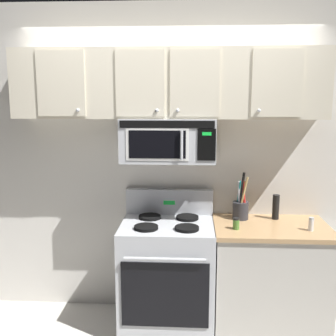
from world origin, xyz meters
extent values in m
cube|color=silver|center=(0.00, 0.79, 1.35)|extent=(5.20, 0.10, 2.70)
cube|color=#B7BABF|center=(0.00, 0.42, 0.45)|extent=(0.76, 0.64, 0.90)
cube|color=black|center=(0.00, 0.09, 0.44)|extent=(0.67, 0.01, 0.52)
cylinder|color=#B7BABF|center=(0.00, 0.06, 0.74)|extent=(0.61, 0.03, 0.03)
cube|color=#B7BABF|center=(0.00, 0.70, 1.01)|extent=(0.76, 0.07, 0.22)
cube|color=#19D83F|center=(0.00, 0.67, 1.01)|extent=(0.10, 0.00, 0.04)
cylinder|color=black|center=(-0.16, 0.28, 0.91)|extent=(0.19, 0.19, 0.02)
cylinder|color=black|center=(0.16, 0.28, 0.91)|extent=(0.19, 0.19, 0.02)
cylinder|color=black|center=(-0.16, 0.56, 0.91)|extent=(0.19, 0.19, 0.02)
cylinder|color=black|center=(0.16, 0.56, 0.91)|extent=(0.19, 0.19, 0.02)
cube|color=#B7BABF|center=(0.00, 0.54, 1.57)|extent=(0.76, 0.39, 0.35)
cube|color=black|center=(0.00, 0.35, 1.72)|extent=(0.73, 0.01, 0.06)
cube|color=white|center=(-0.07, 0.35, 1.56)|extent=(0.49, 0.01, 0.25)
cube|color=black|center=(-0.08, 0.34, 1.56)|extent=(0.44, 0.01, 0.22)
cube|color=black|center=(0.30, 0.35, 1.56)|extent=(0.14, 0.01, 0.25)
cube|color=#19D83F|center=(0.30, 0.34, 1.65)|extent=(0.07, 0.00, 0.03)
cylinder|color=#B7BABF|center=(0.11, 0.32, 1.56)|extent=(0.02, 0.02, 0.23)
cube|color=beige|center=(0.00, 0.57, 2.02)|extent=(2.50, 0.33, 0.55)
cube|color=beige|center=(-0.83, 0.40, 2.02)|extent=(0.38, 0.01, 0.51)
sphere|color=#B7BABF|center=(-0.70, 0.39, 1.82)|extent=(0.03, 0.03, 0.03)
cube|color=beige|center=(-0.21, 0.40, 2.02)|extent=(0.38, 0.01, 0.51)
sphere|color=#B7BABF|center=(-0.08, 0.39, 1.82)|extent=(0.03, 0.03, 0.03)
cube|color=beige|center=(0.21, 0.40, 2.02)|extent=(0.38, 0.01, 0.51)
sphere|color=#B7BABF|center=(0.08, 0.39, 1.82)|extent=(0.03, 0.03, 0.03)
cube|color=beige|center=(0.83, 0.40, 2.02)|extent=(0.38, 0.01, 0.51)
sphere|color=#B7BABF|center=(0.70, 0.39, 1.82)|extent=(0.03, 0.03, 0.03)
cube|color=#BCB7AD|center=(0.84, 0.43, 0.43)|extent=(0.90, 0.62, 0.86)
cube|color=tan|center=(0.84, 0.43, 0.88)|extent=(0.93, 0.65, 0.03)
cylinder|color=#2D2D33|center=(0.61, 0.59, 0.97)|extent=(0.13, 0.13, 0.15)
cylinder|color=olive|center=(0.62, 0.59, 1.10)|extent=(0.06, 0.08, 0.25)
cylinder|color=#BCBCC1|center=(0.63, 0.60, 1.11)|extent=(0.06, 0.07, 0.25)
cylinder|color=black|center=(0.62, 0.60, 1.14)|extent=(0.05, 0.05, 0.32)
cylinder|color=tan|center=(0.63, 0.56, 1.12)|extent=(0.08, 0.03, 0.29)
cylinder|color=silver|center=(0.59, 0.58, 1.10)|extent=(0.03, 0.05, 0.24)
cylinder|color=red|center=(0.63, 0.58, 1.11)|extent=(0.05, 0.05, 0.25)
cylinder|color=teal|center=(0.59, 0.60, 1.11)|extent=(0.04, 0.06, 0.25)
cylinder|color=black|center=(0.61, 0.56, 1.13)|extent=(0.03, 0.05, 0.29)
cylinder|color=white|center=(1.12, 0.31, 0.95)|extent=(0.04, 0.04, 0.09)
cylinder|color=#B7BABF|center=(1.12, 0.31, 1.00)|extent=(0.04, 0.04, 0.02)
cylinder|color=black|center=(0.90, 0.60, 1.00)|extent=(0.06, 0.06, 0.21)
cylinder|color=#4C7F33|center=(0.54, 0.31, 0.94)|extent=(0.05, 0.05, 0.08)
cylinder|color=black|center=(0.54, 0.31, 0.98)|extent=(0.05, 0.05, 0.02)
camera|label=1|loc=(0.19, -2.78, 1.94)|focal=43.80mm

